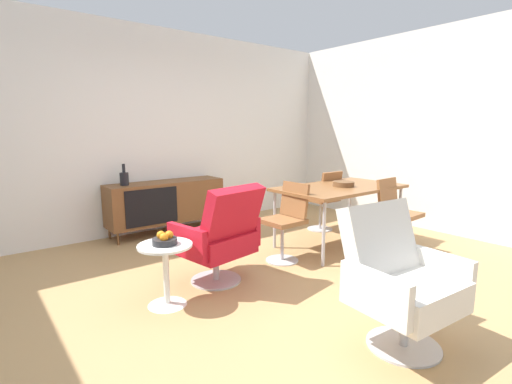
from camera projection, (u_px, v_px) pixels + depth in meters
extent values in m
plane|color=tan|center=(265.00, 289.00, 3.38)|extent=(8.32, 8.32, 0.00)
cube|color=white|center=(146.00, 131.00, 5.16)|extent=(6.80, 0.12, 2.80)
cube|color=white|center=(445.00, 131.00, 5.10)|extent=(0.12, 5.60, 2.80)
cube|color=brown|center=(166.00, 201.00, 5.16)|extent=(1.60, 0.44, 0.56)
cube|color=black|center=(152.00, 207.00, 4.81)|extent=(0.70, 0.01, 0.48)
cylinder|color=brown|center=(118.00, 239.00, 4.64)|extent=(0.03, 0.03, 0.16)
cylinder|color=brown|center=(218.00, 221.00, 5.54)|extent=(0.03, 0.03, 0.16)
cylinder|color=brown|center=(110.00, 233.00, 4.90)|extent=(0.03, 0.03, 0.16)
cylinder|color=brown|center=(207.00, 217.00, 5.81)|extent=(0.03, 0.03, 0.16)
cylinder|color=black|center=(124.00, 179.00, 4.76)|extent=(0.11, 0.11, 0.16)
cylinder|color=black|center=(124.00, 168.00, 4.74)|extent=(0.04, 0.04, 0.11)
cube|color=brown|center=(340.00, 188.00, 4.57)|extent=(1.60, 0.90, 0.04)
cylinder|color=#B7B7BC|center=(324.00, 234.00, 3.89)|extent=(0.04, 0.04, 0.70)
cylinder|color=#B7B7BC|center=(399.00, 214.00, 4.77)|extent=(0.04, 0.04, 0.70)
cylinder|color=#B7B7BC|center=(275.00, 220.00, 4.49)|extent=(0.04, 0.04, 0.70)
cylinder|color=#B7B7BC|center=(350.00, 205.00, 5.37)|extent=(0.04, 0.04, 0.70)
cylinder|color=brown|center=(343.00, 184.00, 4.55)|extent=(0.26, 0.26, 0.06)
cube|color=brown|center=(321.00, 199.00, 5.31)|extent=(0.40, 0.40, 0.05)
cube|color=brown|center=(331.00, 185.00, 5.13)|extent=(0.38, 0.09, 0.38)
cylinder|color=#B7B7BC|center=(320.00, 215.00, 5.35)|extent=(0.04, 0.04, 0.42)
cylinder|color=#B7B7BC|center=(320.00, 229.00, 5.38)|extent=(0.36, 0.36, 0.01)
cube|color=brown|center=(282.00, 221.00, 4.04)|extent=(0.41, 0.41, 0.05)
cube|color=brown|center=(294.00, 200.00, 4.11)|extent=(0.10, 0.38, 0.38)
cylinder|color=#B7B7BC|center=(282.00, 242.00, 4.08)|extent=(0.04, 0.04, 0.42)
cylinder|color=#B7B7BC|center=(282.00, 260.00, 4.11)|extent=(0.36, 0.36, 0.01)
cube|color=brown|center=(401.00, 214.00, 4.35)|extent=(0.42, 0.42, 0.05)
cube|color=brown|center=(388.00, 194.00, 4.45)|extent=(0.38, 0.11, 0.38)
cylinder|color=#B7B7BC|center=(399.00, 234.00, 4.39)|extent=(0.04, 0.04, 0.42)
cylinder|color=#B7B7BC|center=(398.00, 251.00, 4.42)|extent=(0.36, 0.36, 0.01)
cube|color=red|center=(215.00, 242.00, 3.51)|extent=(0.68, 0.65, 0.20)
cube|color=red|center=(233.00, 214.00, 3.30)|extent=(0.64, 0.36, 0.51)
cube|color=red|center=(240.00, 227.00, 3.74)|extent=(0.14, 0.51, 0.28)
cube|color=red|center=(187.00, 242.00, 3.26)|extent=(0.14, 0.51, 0.28)
cylinder|color=#B7B7BC|center=(216.00, 267.00, 3.55)|extent=(0.06, 0.06, 0.28)
cylinder|color=#B7B7BC|center=(216.00, 280.00, 3.57)|extent=(0.48, 0.48, 0.02)
cube|color=silver|center=(407.00, 293.00, 2.43)|extent=(0.65, 0.61, 0.20)
cube|color=silver|center=(380.00, 239.00, 2.58)|extent=(0.62, 0.32, 0.51)
cube|color=silver|center=(374.00, 294.00, 2.24)|extent=(0.10, 0.51, 0.28)
cube|color=silver|center=(437.00, 271.00, 2.59)|extent=(0.10, 0.51, 0.28)
cylinder|color=#B7B7BC|center=(405.00, 327.00, 2.47)|extent=(0.06, 0.06, 0.28)
cylinder|color=#B7B7BC|center=(403.00, 345.00, 2.49)|extent=(0.48, 0.48, 0.02)
cylinder|color=white|center=(165.00, 246.00, 3.00)|extent=(0.44, 0.44, 0.02)
cylinder|color=white|center=(166.00, 276.00, 3.04)|extent=(0.05, 0.05, 0.50)
cone|color=white|center=(167.00, 303.00, 3.09)|extent=(0.32, 0.32, 0.02)
cylinder|color=#262628|center=(165.00, 241.00, 2.99)|extent=(0.20, 0.20, 0.05)
sphere|color=orange|center=(169.00, 235.00, 3.01)|extent=(0.07, 0.07, 0.07)
sphere|color=orange|center=(161.00, 235.00, 3.01)|extent=(0.07, 0.07, 0.07)
sphere|color=orange|center=(164.00, 237.00, 2.95)|extent=(0.07, 0.07, 0.07)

